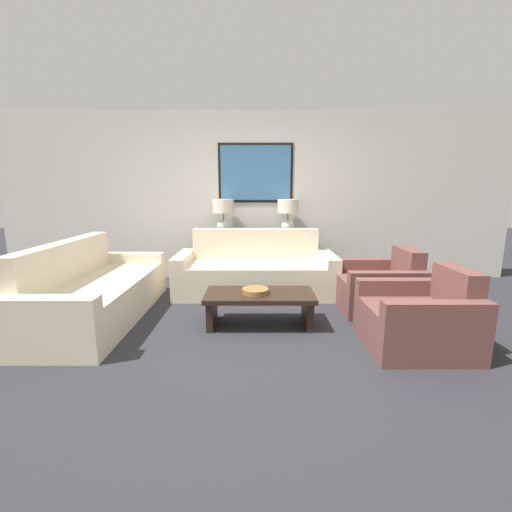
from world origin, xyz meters
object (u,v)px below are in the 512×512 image
Objects in this scene: table_lamp_right at (287,212)px; armchair_near_camera at (418,319)px; decorative_bowl at (255,291)px; armchair_near_back_wall at (379,288)px; table_lamp_left at (223,212)px; coffee_table at (259,301)px; couch_by_side at (95,293)px; console_table at (255,258)px; couch_by_back_wall at (255,272)px.

table_lamp_right is 0.62× the size of armchair_near_camera.
table_lamp_right is at bearing 74.86° from decorative_bowl.
armchair_near_back_wall is (1.01, -1.32, -0.83)m from table_lamp_right.
table_lamp_left is at bearing 130.59° from armchair_near_camera.
table_lamp_left is 0.62× the size of armchair_near_back_wall.
armchair_near_camera is at bearing -90.00° from armchair_near_back_wall.
table_lamp_left and table_lamp_right have the same top height.
table_lamp_left is 0.62× the size of armchair_near_camera.
coffee_table is 1.55m from armchair_near_back_wall.
armchair_near_back_wall is at bearing 90.00° from armchair_near_camera.
couch_by_side is 3.33m from armchair_near_back_wall.
couch_by_back_wall reaches higher than console_table.
table_lamp_right reaches higher than couch_by_back_wall.
couch_by_side is at bearing -144.94° from table_lamp_right.
coffee_table is (0.05, -1.84, -0.10)m from console_table.
console_table is 1.61× the size of armchair_near_back_wall.
couch_by_side is 1.82m from decorative_bowl.
couch_by_back_wall is 7.74× the size of decorative_bowl.
couch_by_back_wall is at bearing -128.27° from table_lamp_right.
table_lamp_left reaches higher than armchair_near_camera.
decorative_bowl is 1.61m from armchair_near_back_wall.
couch_by_side is (-1.81, -1.62, -0.08)m from console_table.
coffee_table is 4.09× the size of decorative_bowl.
decorative_bowl is at bearing -156.15° from coffee_table.
armchair_near_camera is at bearing -66.75° from table_lamp_right.
couch_by_side is 1.89× the size of coffee_table.
table_lamp_right is at bearing 127.33° from armchair_near_back_wall.
table_lamp_right reaches higher than coffee_table.
console_table is at bearing 91.41° from coffee_table.
console_table is at bearing 138.79° from armchair_near_back_wall.
couch_by_back_wall is at bearing -90.00° from console_table.
console_table is 2.01m from armchair_near_back_wall.
console_table is at bearing 0.00° from table_lamp_left.
decorative_bowl is (-0.05, -0.02, 0.12)m from coffee_table.
decorative_bowl is (-0.00, -1.86, 0.02)m from console_table.
armchair_near_camera is (1.47, -0.51, -0.01)m from coffee_table.
table_lamp_right is at bearing 35.06° from couch_by_side.
couch_by_side reaches higher than decorative_bowl.
coffee_table is 1.30× the size of armchair_near_camera.
armchair_near_back_wall is at bearing 19.29° from coffee_table.
table_lamp_right is 2.93m from couch_by_side.
coffee_table is 1.55m from armchair_near_camera.
armchair_near_camera reaches higher than decorative_bowl.
table_lamp_right is 2.05m from decorative_bowl.
table_lamp_right is 0.25× the size of couch_by_side.
couch_by_side is (-2.31, -1.62, -0.80)m from table_lamp_right.
table_lamp_left reaches higher than console_table.
table_lamp_right is (1.00, 0.00, 0.00)m from table_lamp_left.
table_lamp_left reaches higher than coffee_table.
couch_by_back_wall is 1.22m from decorative_bowl.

